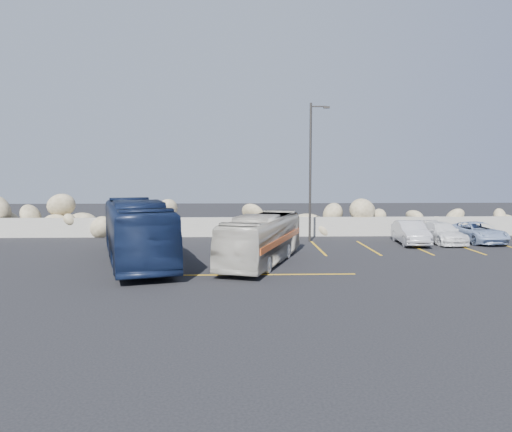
{
  "coord_description": "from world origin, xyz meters",
  "views": [
    {
      "loc": [
        -1.66,
        -19.29,
        4.09
      ],
      "look_at": [
        -0.84,
        4.0,
        2.01
      ],
      "focal_mm": 35.0,
      "sensor_mm": 36.0,
      "label": 1
    }
  ],
  "objects_px": {
    "vintage_bus": "(262,239)",
    "car_b": "(411,233)",
    "car_c": "(441,233)",
    "lamppost": "(311,168)",
    "tour_coach": "(137,231)",
    "car_d": "(477,232)"
  },
  "relations": [
    {
      "from": "car_b",
      "to": "car_d",
      "type": "distance_m",
      "value": 4.16
    },
    {
      "from": "vintage_bus",
      "to": "car_c",
      "type": "height_order",
      "value": "vintage_bus"
    },
    {
      "from": "lamppost",
      "to": "tour_coach",
      "type": "height_order",
      "value": "lamppost"
    },
    {
      "from": "tour_coach",
      "to": "car_d",
      "type": "xyz_separation_m",
      "value": [
        18.39,
        5.72,
        -0.82
      ]
    },
    {
      "from": "car_c",
      "to": "car_d",
      "type": "distance_m",
      "value": 2.21
    },
    {
      "from": "lamppost",
      "to": "car_d",
      "type": "relative_size",
      "value": 1.89
    },
    {
      "from": "tour_coach",
      "to": "car_b",
      "type": "distance_m",
      "value": 15.19
    },
    {
      "from": "lamppost",
      "to": "car_b",
      "type": "xyz_separation_m",
      "value": [
        5.48,
        -1.24,
        -3.65
      ]
    },
    {
      "from": "tour_coach",
      "to": "car_d",
      "type": "height_order",
      "value": "tour_coach"
    },
    {
      "from": "lamppost",
      "to": "vintage_bus",
      "type": "bearing_deg",
      "value": -115.07
    },
    {
      "from": "car_c",
      "to": "car_d",
      "type": "xyz_separation_m",
      "value": [
        2.2,
        0.23,
        -0.0
      ]
    },
    {
      "from": "lamppost",
      "to": "car_c",
      "type": "relative_size",
      "value": 1.97
    },
    {
      "from": "vintage_bus",
      "to": "car_b",
      "type": "xyz_separation_m",
      "value": [
        8.66,
        5.55,
        -0.45
      ]
    },
    {
      "from": "vintage_bus",
      "to": "car_b",
      "type": "height_order",
      "value": "vintage_bus"
    },
    {
      "from": "car_b",
      "to": "tour_coach",
      "type": "bearing_deg",
      "value": -155.71
    },
    {
      "from": "lamppost",
      "to": "car_b",
      "type": "height_order",
      "value": "lamppost"
    },
    {
      "from": "car_b",
      "to": "lamppost",
      "type": "bearing_deg",
      "value": 171.79
    },
    {
      "from": "lamppost",
      "to": "tour_coach",
      "type": "bearing_deg",
      "value": -144.08
    },
    {
      "from": "tour_coach",
      "to": "car_c",
      "type": "xyz_separation_m",
      "value": [
        16.19,
        5.5,
        -0.82
      ]
    },
    {
      "from": "lamppost",
      "to": "car_d",
      "type": "distance_m",
      "value": 10.31
    },
    {
      "from": "vintage_bus",
      "to": "car_c",
      "type": "relative_size",
      "value": 1.94
    },
    {
      "from": "car_b",
      "to": "car_d",
      "type": "height_order",
      "value": "car_b"
    }
  ]
}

